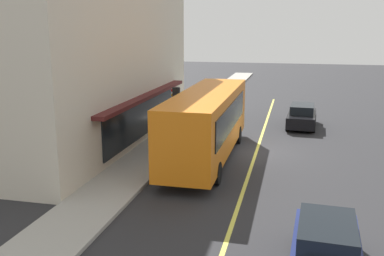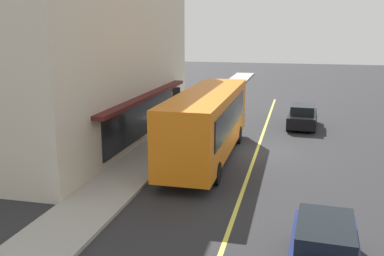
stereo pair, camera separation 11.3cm
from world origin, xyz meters
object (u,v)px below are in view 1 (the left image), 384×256
object	(u,v)px
car_navy	(326,251)
car_black	(302,116)
bus	(207,121)
traffic_light	(176,102)
pedestrian_waiting	(156,128)

from	to	relation	value
car_navy	car_black	bearing A→B (deg)	1.52
bus	car_navy	distance (m)	11.26
traffic_light	car_black	xyz separation A→B (m)	(6.51, -6.99, -1.79)
traffic_light	car_black	distance (m)	9.72
bus	traffic_light	world-z (taller)	bus
traffic_light	pedestrian_waiting	world-z (taller)	traffic_light
bus	car_navy	xyz separation A→B (m)	(-9.88, -5.26, -1.24)
traffic_light	pedestrian_waiting	size ratio (longest dim) A/B	1.87
traffic_light	car_black	world-z (taller)	traffic_light
bus	pedestrian_waiting	size ratio (longest dim) A/B	6.50
car_navy	bus	bearing A→B (deg)	28.05
bus	car_navy	bearing A→B (deg)	-151.95
car_navy	pedestrian_waiting	world-z (taller)	pedestrian_waiting
bus	car_black	size ratio (longest dim) A/B	2.54
bus	car_black	xyz separation A→B (m)	(8.70, -4.77, -1.24)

